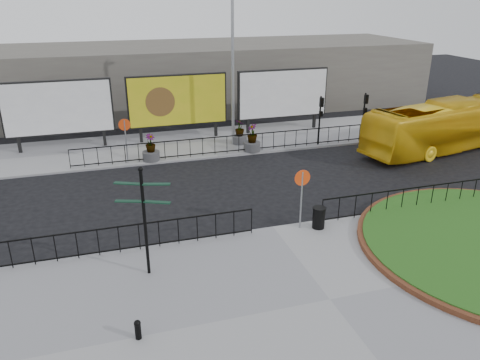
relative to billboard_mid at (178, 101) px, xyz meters
name	(u,v)px	position (x,y,z in m)	size (l,w,h in m)	color
ground	(273,229)	(1.50, -12.97, -2.60)	(90.00, 90.00, 0.00)	black
pavement_near	(330,301)	(1.50, -17.97, -2.54)	(30.00, 10.00, 0.12)	gray
pavement_far	(206,142)	(1.50, -0.97, -2.54)	(44.00, 6.00, 0.12)	gray
railing_near_left	(119,239)	(-4.50, -13.27, -1.93)	(10.00, 0.10, 1.10)	black
railing_near_right	(417,198)	(8.00, -13.27, -1.93)	(9.00, 0.10, 1.10)	black
railing_far	(233,144)	(2.50, -3.67, -1.93)	(18.00, 0.10, 1.10)	black
speed_sign_far	(125,131)	(-3.50, -3.57, -0.68)	(0.64, 0.07, 2.47)	gray
speed_sign_near	(302,186)	(2.50, -13.37, -0.68)	(0.64, 0.07, 2.47)	gray
billboard_left	(58,108)	(-7.00, 0.00, 0.00)	(6.20, 0.31, 4.10)	black
billboard_mid	(178,101)	(0.00, 0.00, 0.00)	(6.20, 0.31, 4.10)	black
billboard_right	(283,94)	(7.00, 0.00, 0.00)	(6.20, 0.31, 4.10)	black
lamp_post	(233,67)	(3.01, -1.97, 2.23)	(0.74, 0.18, 9.23)	gray
signal_pole_a	(320,113)	(8.00, -3.63, -0.50)	(0.22, 0.26, 3.00)	black
signal_pole_b	(365,110)	(11.00, -3.63, -0.50)	(0.22, 0.26, 3.00)	black
building_backdrop	(177,77)	(1.50, 9.03, -0.10)	(40.00, 10.00, 5.00)	#605D54
fingerpost_sign	(144,211)	(-3.65, -14.88, -0.18)	(1.74, 0.88, 3.81)	black
bollard	(138,329)	(-4.30, -18.03, -2.16)	(0.19, 0.19, 0.59)	black
litter_bin	(319,218)	(3.21, -13.57, -2.03)	(0.53, 0.53, 0.88)	black
bus	(441,127)	(14.51, -6.45, -1.13)	(2.48, 10.58, 2.95)	gold
planter_a	(151,151)	(-2.21, -3.53, -1.92)	(0.96, 0.96, 1.50)	#4C4C4F
planter_b	(240,134)	(3.42, -1.97, -1.91)	(0.93, 0.93, 1.49)	#4C4C4F
planter_c	(252,141)	(3.70, -3.57, -1.86)	(1.00, 1.00, 1.62)	#4C4C4F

